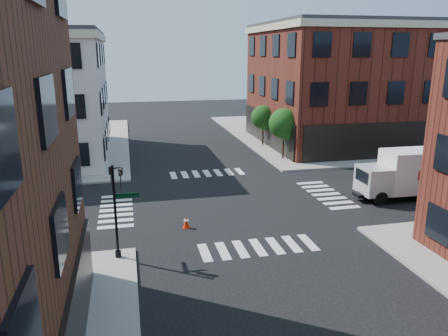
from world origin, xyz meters
name	(u,v)px	position (x,y,z in m)	size (l,w,h in m)	color
ground	(227,202)	(0.00, 0.00, 0.00)	(120.00, 120.00, 0.00)	black
sidewalk_ne	(357,132)	(21.00, 21.00, 0.07)	(30.00, 30.00, 0.15)	gray
building_ne	(381,85)	(20.50, 16.00, 6.00)	(25.00, 16.00, 12.00)	#4D1C13
tree_near	(285,125)	(7.56, 9.98, 3.16)	(2.69, 2.69, 4.49)	black
tree_far	(264,118)	(7.56, 15.98, 2.87)	(2.43, 2.43, 4.07)	black
signal_pole	(116,201)	(-6.72, -6.68, 2.86)	(1.29, 1.24, 4.60)	black
box_truck	(412,173)	(12.20, -1.81, 1.69)	(7.21, 2.32, 3.24)	silver
traffic_cone	(186,222)	(-3.16, -3.73, 0.33)	(0.47, 0.47, 0.69)	red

